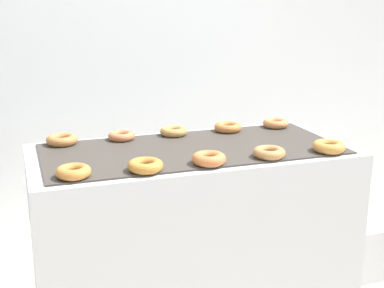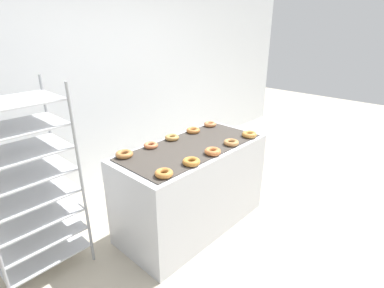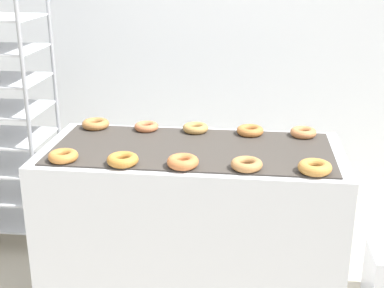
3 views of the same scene
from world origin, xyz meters
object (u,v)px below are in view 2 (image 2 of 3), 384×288
Objects in this scene: donut_near_rightmost at (249,134)px; donut_near_left at (191,162)px; glaze_bin at (247,172)px; donut_near_right at (231,143)px; donut_far_right at (193,130)px; baking_rack_cart at (27,185)px; donut_near_center at (213,151)px; fryer_machine at (192,187)px; donut_far_center at (172,137)px; donut_near_leftmost at (164,173)px; donut_far_leftmost at (124,154)px; donut_far_rightmost at (210,124)px; donut_far_left at (151,145)px.

donut_near_left is at bearing -179.68° from donut_near_rightmost.
donut_near_right is at bearing -159.51° from glaze_bin.
donut_near_left is 1.02× the size of donut_far_right.
glaze_bin is 1.15m from donut_far_right.
baking_rack_cart is 10.76× the size of donut_near_center.
fryer_machine is 0.60m from donut_near_right.
donut_near_right is at bearing -60.45° from donut_far_center.
donut_near_center reaches higher than donut_near_leftmost.
donut_near_leftmost is at bearing 179.58° from donut_near_rightmost.
donut_near_center reaches higher than donut_far_center.
baking_rack_cart is at bearing 133.61° from donut_near_leftmost.
donut_near_left is 0.97× the size of donut_near_rightmost.
donut_far_rightmost is (1.17, -0.02, -0.00)m from donut_far_leftmost.
donut_far_left is (-0.28, 0.53, -0.00)m from donut_near_center.
donut_near_center is 0.60m from donut_near_rightmost.
donut_near_rightmost is 1.09× the size of donut_far_rightmost.
baking_rack_cart is 10.42× the size of donut_near_rightmost.
donut_far_center is at bearing 119.55° from donut_near_right.
donut_near_center is 1.01× the size of donut_far_right.
donut_near_leftmost and donut_near_left have the same top height.
fryer_machine is 0.54m from donut_near_center.
donut_near_rightmost is at bearing -30.85° from donut_far_left.
donut_near_right reaches higher than glaze_bin.
donut_near_right is 0.96× the size of donut_near_rightmost.
donut_near_left is at bearing -178.79° from donut_near_right.
donut_far_left reaches higher than glaze_bin.
fryer_machine is 1.48m from baking_rack_cart.
donut_near_center reaches higher than fryer_machine.
donut_near_leftmost is at bearing -150.11° from donut_far_right.
donut_far_right is (1.62, -0.27, 0.10)m from baking_rack_cart.
glaze_bin is at bearing 30.78° from donut_near_rightmost.
baking_rack_cart is 1.65m from donut_far_right.
donut_far_rightmost is at bearing -7.91° from baking_rack_cart.
glaze_bin is 2.34× the size of donut_near_left.
donut_near_right is (0.30, 0.01, -0.00)m from donut_near_center.
donut_far_right is at bearing -179.73° from donut_far_rightmost.
donut_far_right is (0.88, -0.02, -0.00)m from donut_far_leftmost.
donut_near_left reaches higher than fryer_machine.
glaze_bin is 1.90m from donut_far_leftmost.
donut_near_leftmost is 0.78m from donut_far_center.
donut_far_rightmost reaches higher than glaze_bin.
donut_far_center is at bearing 61.84° from donut_near_left.
donut_near_rightmost reaches higher than donut_far_center.
baking_rack_cart is at bearing 161.39° from donut_far_leftmost.
donut_near_right is 0.60m from donut_far_center.
donut_near_right is at bearing -31.14° from donut_far_leftmost.
donut_far_left is at bearing 149.15° from donut_near_rightmost.
baking_rack_cart reaches higher than glaze_bin.
donut_near_center reaches higher than donut_far_right.
donut_near_leftmost is 1.18m from donut_near_rightmost.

